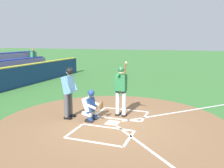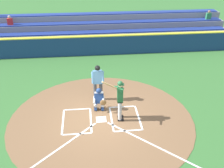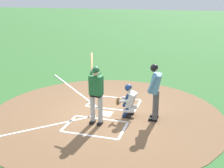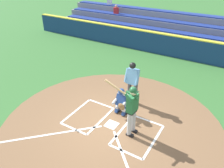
{
  "view_description": "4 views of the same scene",
  "coord_description": "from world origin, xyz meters",
  "px_view_note": "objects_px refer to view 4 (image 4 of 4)",
  "views": [
    {
      "loc": [
        7.26,
        2.61,
        2.82
      ],
      "look_at": [
        -0.57,
        -0.23,
        1.26
      ],
      "focal_mm": 37.8,
      "sensor_mm": 36.0,
      "label": 1
    },
    {
      "loc": [
        0.55,
        9.86,
        7.11
      ],
      "look_at": [
        -0.59,
        -1.17,
        1.11
      ],
      "focal_mm": 44.41,
      "sensor_mm": 36.0,
      "label": 2
    },
    {
      "loc": [
        -8.8,
        -2.84,
        4.01
      ],
      "look_at": [
        -0.38,
        -0.34,
        1.23
      ],
      "focal_mm": 46.94,
      "sensor_mm": 36.0,
      "label": 3
    },
    {
      "loc": [
        -3.31,
        5.43,
        5.36
      ],
      "look_at": [
        0.49,
        -0.84,
        1.16
      ],
      "focal_mm": 35.98,
      "sensor_mm": 36.0,
      "label": 4
    }
  ],
  "objects_px": {
    "plate_umpire": "(133,80)",
    "baseball": "(78,131)",
    "batter": "(132,108)",
    "catcher": "(122,101)"
  },
  "relations": [
    {
      "from": "catcher",
      "to": "batter",
      "type": "bearing_deg",
      "value": 134.48
    },
    {
      "from": "batter",
      "to": "baseball",
      "type": "relative_size",
      "value": 28.76
    },
    {
      "from": "plate_umpire",
      "to": "catcher",
      "type": "bearing_deg",
      "value": 90.09
    },
    {
      "from": "baseball",
      "to": "plate_umpire",
      "type": "bearing_deg",
      "value": -107.21
    },
    {
      "from": "batter",
      "to": "baseball",
      "type": "bearing_deg",
      "value": 28.48
    },
    {
      "from": "plate_umpire",
      "to": "baseball",
      "type": "relative_size",
      "value": 25.2
    },
    {
      "from": "plate_umpire",
      "to": "baseball",
      "type": "height_order",
      "value": "plate_umpire"
    },
    {
      "from": "batter",
      "to": "catcher",
      "type": "height_order",
      "value": "batter"
    },
    {
      "from": "plate_umpire",
      "to": "baseball",
      "type": "xyz_separation_m",
      "value": [
        0.8,
        2.58,
        -1.04
      ]
    },
    {
      "from": "catcher",
      "to": "baseball",
      "type": "height_order",
      "value": "catcher"
    }
  ]
}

